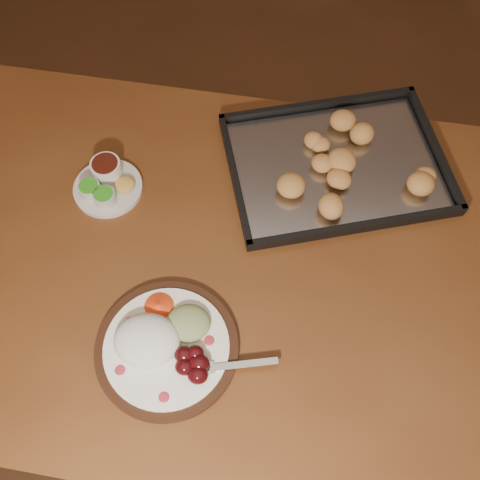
# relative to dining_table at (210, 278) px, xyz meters

# --- Properties ---
(ground) EXTENTS (4.00, 4.00, 0.00)m
(ground) POSITION_rel_dining_table_xyz_m (0.27, -0.09, -0.65)
(ground) COLOR brown
(ground) RESTS_ON ground
(dining_table) EXTENTS (1.56, 1.00, 0.75)m
(dining_table) POSITION_rel_dining_table_xyz_m (0.00, 0.00, 0.00)
(dining_table) COLOR brown
(dining_table) RESTS_ON ground
(dinner_plate) EXTENTS (0.35, 0.27, 0.06)m
(dinner_plate) POSITION_rel_dining_table_xyz_m (-0.06, -0.19, 0.12)
(dinner_plate) COLOR black
(dinner_plate) RESTS_ON dining_table
(condiment_saucer) EXTENTS (0.15, 0.15, 0.05)m
(condiment_saucer) POSITION_rel_dining_table_xyz_m (-0.24, 0.15, 0.12)
(condiment_saucer) COLOR beige
(condiment_saucer) RESTS_ON dining_table
(baking_tray) EXTENTS (0.56, 0.47, 0.05)m
(baking_tray) POSITION_rel_dining_table_xyz_m (0.26, 0.26, 0.11)
(baking_tray) COLOR black
(baking_tray) RESTS_ON dining_table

